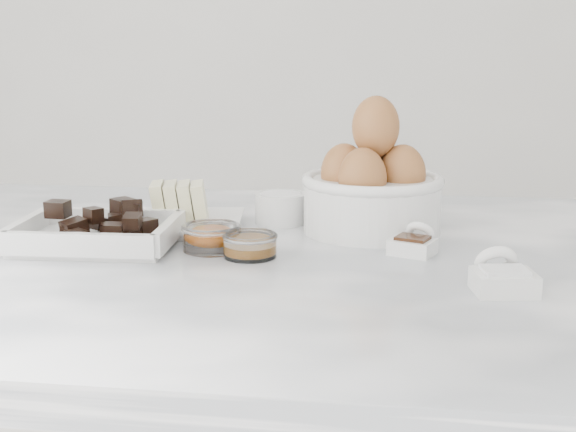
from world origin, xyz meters
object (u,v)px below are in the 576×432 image
at_px(butter_plate, 182,213).
at_px(honey_bowl, 250,245).
at_px(sugar_ramekin, 280,207).
at_px(egg_bowl, 372,188).
at_px(salt_spoon, 502,276).
at_px(zest_bowl, 212,236).
at_px(vanilla_spoon, 414,243).
at_px(chocolate_dish, 97,229).

distance_m(butter_plate, honey_bowl, 0.18).
height_order(sugar_ramekin, egg_bowl, egg_bowl).
height_order(sugar_ramekin, honey_bowl, sugar_ramekin).
height_order(honey_bowl, salt_spoon, salt_spoon).
bearing_deg(zest_bowl, egg_bowl, 33.34).
relative_size(butter_plate, vanilla_spoon, 2.36).
height_order(egg_bowl, honey_bowl, egg_bowl).
xyz_separation_m(vanilla_spoon, salt_spoon, (0.09, -0.14, 0.00)).
bearing_deg(egg_bowl, chocolate_dish, -159.04).
relative_size(egg_bowl, vanilla_spoon, 2.57).
relative_size(chocolate_dish, egg_bowl, 1.06).
relative_size(chocolate_dish, salt_spoon, 2.44).
distance_m(egg_bowl, vanilla_spoon, 0.13).
distance_m(butter_plate, egg_bowl, 0.26).
bearing_deg(sugar_ramekin, chocolate_dish, -142.40).
distance_m(honey_bowl, vanilla_spoon, 0.20).
xyz_separation_m(egg_bowl, salt_spoon, (0.14, -0.24, -0.04)).
relative_size(chocolate_dish, vanilla_spoon, 2.74).
bearing_deg(sugar_ramekin, butter_plate, -157.85).
height_order(sugar_ramekin, zest_bowl, sugar_ramekin).
distance_m(chocolate_dish, vanilla_spoon, 0.40).
xyz_separation_m(chocolate_dish, butter_plate, (0.08, 0.11, 0.00)).
bearing_deg(egg_bowl, honey_bowl, -132.72).
distance_m(chocolate_dish, salt_spoon, 0.50).
xyz_separation_m(zest_bowl, salt_spoon, (0.34, -0.12, -0.00)).
height_order(honey_bowl, vanilla_spoon, vanilla_spoon).
distance_m(sugar_ramekin, vanilla_spoon, 0.23).
xyz_separation_m(chocolate_dish, sugar_ramekin, (0.21, 0.16, 0.00)).
distance_m(butter_plate, zest_bowl, 0.12).
relative_size(honey_bowl, zest_bowl, 0.90).
bearing_deg(salt_spoon, sugar_ramekin, 134.96).
height_order(chocolate_dish, butter_plate, butter_plate).
height_order(egg_bowl, salt_spoon, egg_bowl).
height_order(chocolate_dish, zest_bowl, chocolate_dish).
xyz_separation_m(egg_bowl, zest_bowl, (-0.19, -0.13, -0.04)).
xyz_separation_m(chocolate_dish, vanilla_spoon, (0.40, 0.02, -0.01)).
relative_size(vanilla_spoon, salt_spoon, 0.89).
bearing_deg(butter_plate, honey_bowl, -47.15).
xyz_separation_m(honey_bowl, salt_spoon, (0.28, -0.09, 0.00)).
height_order(egg_bowl, zest_bowl, egg_bowl).
xyz_separation_m(honey_bowl, zest_bowl, (-0.05, 0.02, 0.00)).
relative_size(chocolate_dish, honey_bowl, 3.04).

